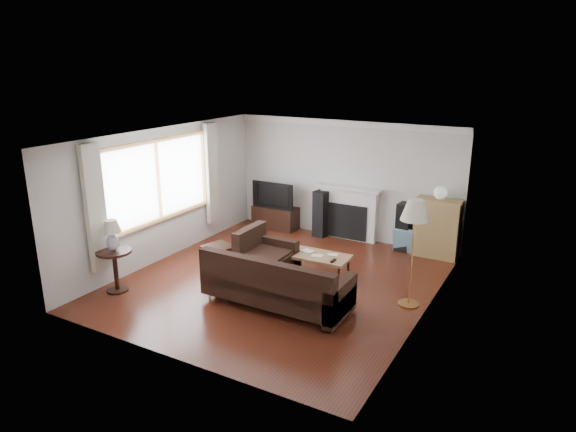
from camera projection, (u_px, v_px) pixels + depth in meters
The scene contains 17 objects.
room at pixel (279, 212), 8.54m from camera, with size 5.10×5.60×2.54m.
window at pixel (159, 181), 9.43m from camera, with size 0.12×2.74×1.54m, color olive.
curtain_near at pixel (95, 209), 8.18m from camera, with size 0.10×0.35×2.10m, color beige.
curtain_far at pixel (212, 174), 10.72m from camera, with size 0.10×0.35×2.10m, color beige.
fireplace at pixel (348, 213), 10.86m from camera, with size 1.40×0.26×1.15m, color white.
tv_stand at pixel (276, 217), 11.63m from camera, with size 1.01×0.46×0.51m, color black.
television at pixel (275, 194), 11.48m from camera, with size 1.01×0.13×0.58m, color black.
speaker_left at pixel (322, 213), 11.06m from camera, with size 0.28×0.34×1.01m, color black.
speaker_right at pixel (404, 227), 10.23m from camera, with size 0.27×0.32×0.97m, color black.
bookshelf at pixel (437, 228), 9.87m from camera, with size 0.84×0.40×1.15m, color #9A7D47.
globe_lamp at pixel (440, 193), 9.67m from camera, with size 0.24×0.24×0.24m, color white.
sectional_sofa at pixel (277, 281), 7.91m from camera, with size 2.50×1.82×0.81m, color black.
coffee_table at pixel (319, 266), 9.00m from camera, with size 1.07×0.59×0.42m, color #946946.
footstool at pixel (219, 257), 9.43m from camera, with size 0.50×0.50×0.42m, color black.
floor_lamp at pixel (412, 254), 7.78m from camera, with size 0.44×0.44×1.71m, color #A8713A.
side_table at pixel (116, 271), 8.42m from camera, with size 0.57×0.57×0.72m, color black.
table_lamp at pixel (112, 236), 8.24m from camera, with size 0.31×0.31×0.51m, color silver.
Camera 1 is at (4.14, -7.07, 3.67)m, focal length 32.00 mm.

